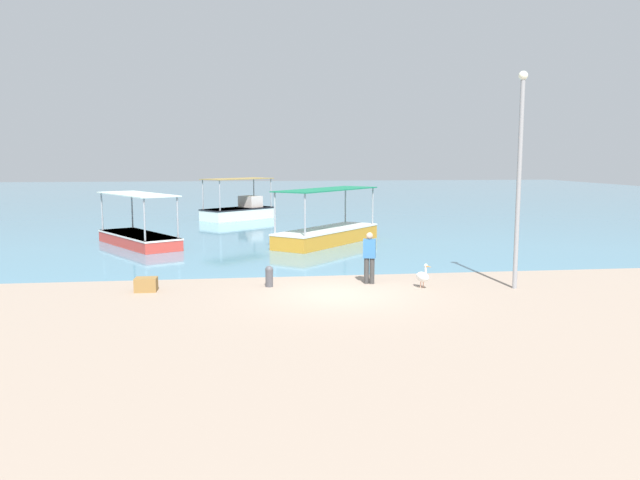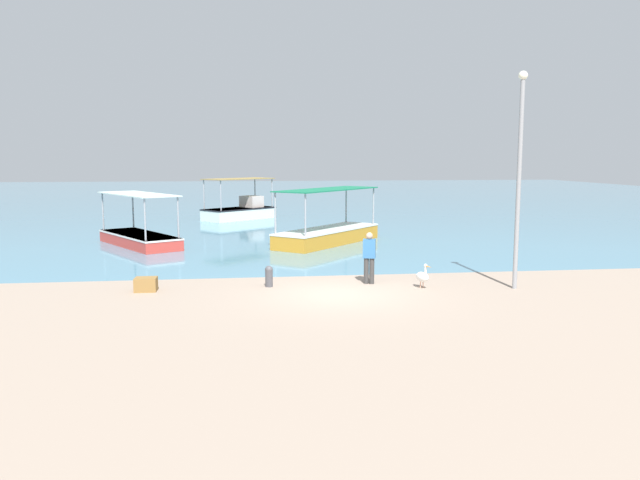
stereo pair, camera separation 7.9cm
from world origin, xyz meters
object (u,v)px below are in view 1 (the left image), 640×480
at_px(fishing_boat_near_left, 239,210).
at_px(fishing_boat_far_right, 139,236).
at_px(fishing_boat_center, 327,233).
at_px(pelican, 423,276).
at_px(lamp_post, 519,170).
at_px(fisherman_standing, 369,256).
at_px(mooring_bollard, 269,276).
at_px(cargo_crate, 146,285).

relative_size(fishing_boat_near_left, fishing_boat_far_right, 0.87).
xyz_separation_m(fishing_boat_center, pelican, (1.55, -10.54, -0.16)).
height_order(lamp_post, fisherman_standing, lamp_post).
height_order(pelican, mooring_bollard, pelican).
relative_size(fishing_boat_near_left, mooring_bollard, 7.50).
xyz_separation_m(mooring_bollard, fisherman_standing, (3.26, 0.08, 0.55)).
xyz_separation_m(fishing_boat_near_left, fisherman_standing, (4.15, -22.18, 0.29)).
bearing_deg(lamp_post, cargo_crate, 174.83).
xyz_separation_m(pelican, mooring_bollard, (-4.80, 0.82, -0.01)).
xyz_separation_m(fishing_boat_far_right, fishing_boat_center, (8.84, -0.42, 0.06)).
relative_size(fishing_boat_center, mooring_bollard, 9.22).
bearing_deg(fishing_boat_far_right, lamp_post, -40.65).
xyz_separation_m(fishing_boat_near_left, cargo_crate, (-2.91, -22.46, -0.40)).
bearing_deg(fishing_boat_center, mooring_bollard, -108.47).
bearing_deg(fishing_boat_far_right, mooring_bollard, -61.14).
distance_m(fishing_boat_center, lamp_post, 12.23).
relative_size(fishing_boat_far_right, mooring_bollard, 8.60).
relative_size(pelican, mooring_bollard, 1.18).
relative_size(fishing_boat_near_left, cargo_crate, 7.68).
relative_size(pelican, cargo_crate, 1.21).
xyz_separation_m(fishing_boat_far_right, pelican, (10.39, -10.96, -0.10)).
distance_m(pelican, fisherman_standing, 1.85).
height_order(fisherman_standing, cargo_crate, fisherman_standing).
bearing_deg(fishing_boat_far_right, fishing_boat_center, -2.72).
xyz_separation_m(fishing_boat_near_left, fishing_boat_far_right, (-4.70, -12.12, -0.14)).
xyz_separation_m(lamp_post, mooring_bollard, (-7.66, 1.24, -3.35)).
height_order(lamp_post, cargo_crate, lamp_post).
relative_size(pelican, lamp_post, 0.12).
relative_size(lamp_post, cargo_crate, 10.10).
height_order(pelican, fisherman_standing, fisherman_standing).
xyz_separation_m(pelican, fisherman_standing, (-1.53, 0.90, 0.53)).
relative_size(fishing_boat_near_left, fishing_boat_center, 0.81).
height_order(fishing_boat_far_right, lamp_post, lamp_post).
relative_size(mooring_bollard, cargo_crate, 1.02).
xyz_separation_m(fishing_boat_far_right, mooring_bollard, (5.59, -10.14, -0.11)).
bearing_deg(lamp_post, fishing_boat_center, 111.94).
relative_size(lamp_post, mooring_bollard, 9.86).
height_order(fishing_boat_far_right, cargo_crate, fishing_boat_far_right).
bearing_deg(fishing_boat_center, cargo_crate, -125.37).
bearing_deg(fishing_boat_far_right, cargo_crate, -80.17).
xyz_separation_m(fisherman_standing, cargo_crate, (-7.06, -0.28, -0.69)).
height_order(fishing_boat_center, fisherman_standing, fishing_boat_center).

